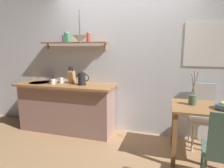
# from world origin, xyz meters

# --- Properties ---
(ground_plane) EXTENTS (14.00, 14.00, 0.00)m
(ground_plane) POSITION_xyz_m (0.00, 0.00, 0.00)
(ground_plane) COLOR #A87F56
(back_wall) EXTENTS (6.80, 0.11, 2.70)m
(back_wall) POSITION_xyz_m (0.21, 0.65, 1.35)
(back_wall) COLOR silver
(back_wall) RESTS_ON ground_plane
(kitchen_counter) EXTENTS (1.83, 0.63, 0.90)m
(kitchen_counter) POSITION_xyz_m (-1.00, 0.32, 0.46)
(kitchen_counter) COLOR gray
(kitchen_counter) RESTS_ON ground_plane
(wall_shelf) EXTENTS (1.29, 0.20, 0.31)m
(wall_shelf) POSITION_xyz_m (-0.92, 0.49, 1.67)
(wall_shelf) COLOR brown
(dining_table) EXTENTS (0.96, 0.70, 0.76)m
(dining_table) POSITION_xyz_m (1.34, -0.03, 0.63)
(dining_table) COLOR #9E6B3D
(dining_table) RESTS_ON ground_plane
(dining_chair_far) EXTENTS (0.41, 0.43, 0.99)m
(dining_chair_far) POSITION_xyz_m (1.35, 0.43, 0.54)
(dining_chair_far) COLOR silver
(dining_chair_far) RESTS_ON ground_plane
(twig_vase) EXTENTS (0.11, 0.11, 0.47)m
(twig_vase) POSITION_xyz_m (1.13, 0.02, 0.84)
(twig_vase) COLOR #567056
(twig_vase) RESTS_ON dining_table
(electric_kettle) EXTENTS (0.25, 0.16, 0.24)m
(electric_kettle) POSITION_xyz_m (-0.66, 0.29, 1.01)
(electric_kettle) COLOR black
(electric_kettle) RESTS_ON kitchen_counter
(knife_block) EXTENTS (0.11, 0.15, 0.30)m
(knife_block) POSITION_xyz_m (-0.92, 0.40, 1.02)
(knife_block) COLOR tan
(knife_block) RESTS_ON kitchen_counter
(coffee_mug_by_sink) EXTENTS (0.13, 0.09, 0.09)m
(coffee_mug_by_sink) POSITION_xyz_m (-1.20, 0.22, 0.94)
(coffee_mug_by_sink) COLOR white
(coffee_mug_by_sink) RESTS_ON kitchen_counter
(coffee_mug_spare) EXTENTS (0.12, 0.08, 0.10)m
(coffee_mug_spare) POSITION_xyz_m (-1.11, 0.36, 0.95)
(coffee_mug_spare) COLOR white
(coffee_mug_spare) RESTS_ON kitchen_counter
(pendant_lamp) EXTENTS (0.25, 0.25, 0.53)m
(pendant_lamp) POSITION_xyz_m (-0.66, 0.25, 1.69)
(pendant_lamp) COLOR black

